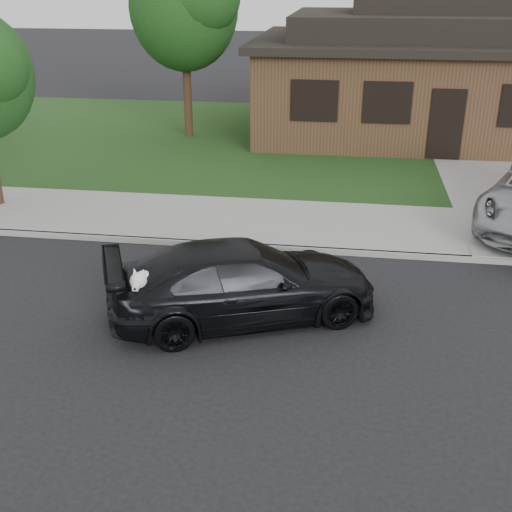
# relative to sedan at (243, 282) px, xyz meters

# --- Properties ---
(ground) EXTENTS (120.00, 120.00, 0.00)m
(ground) POSITION_rel_sedan_xyz_m (0.50, -0.58, -0.66)
(ground) COLOR black
(ground) RESTS_ON ground
(sidewalk) EXTENTS (60.00, 3.00, 0.12)m
(sidewalk) POSITION_rel_sedan_xyz_m (0.50, 4.42, -0.60)
(sidewalk) COLOR gray
(sidewalk) RESTS_ON ground
(curb) EXTENTS (60.00, 0.12, 0.12)m
(curb) POSITION_rel_sedan_xyz_m (0.50, 2.92, -0.60)
(curb) COLOR gray
(curb) RESTS_ON ground
(lawn) EXTENTS (60.00, 13.00, 0.13)m
(lawn) POSITION_rel_sedan_xyz_m (0.50, 12.42, -0.60)
(lawn) COLOR #193814
(lawn) RESTS_ON ground
(sedan) EXTENTS (4.90, 3.47, 1.32)m
(sedan) POSITION_rel_sedan_xyz_m (0.00, 0.00, 0.00)
(sedan) COLOR black
(sedan) RESTS_ON ground
(house) EXTENTS (12.60, 8.60, 4.65)m
(house) POSITION_rel_sedan_xyz_m (4.50, 14.41, 1.47)
(house) COLOR #422B1C
(house) RESTS_ON ground
(tree_0) EXTENTS (3.78, 3.60, 6.34)m
(tree_0) POSITION_rel_sedan_xyz_m (-3.83, 12.29, 3.82)
(tree_0) COLOR #332114
(tree_0) RESTS_ON ground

